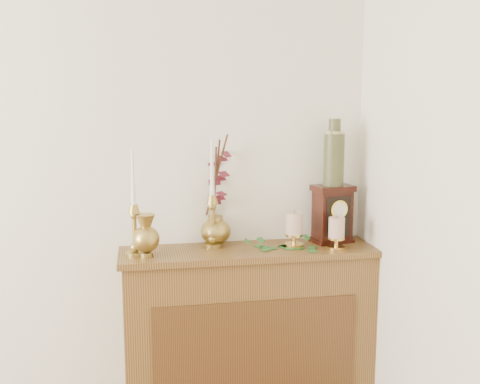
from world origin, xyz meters
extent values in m
cube|color=brown|center=(1.40, 2.10, 0.45)|extent=(1.20, 0.30, 0.90)
cube|color=#563618|center=(1.40, 1.95, 0.41)|extent=(0.96, 0.01, 0.63)
cube|color=brown|center=(1.40, 2.10, 0.92)|extent=(1.24, 0.34, 0.03)
cylinder|color=#AE9245|center=(0.86, 2.06, 0.94)|extent=(0.08, 0.08, 0.02)
sphere|color=#AE9245|center=(0.86, 2.06, 0.97)|extent=(0.04, 0.04, 0.04)
cylinder|color=#AE9245|center=(0.86, 2.06, 1.04)|extent=(0.02, 0.02, 0.14)
sphere|color=#AE9245|center=(0.86, 2.06, 1.12)|extent=(0.04, 0.04, 0.04)
cone|color=#AE9245|center=(0.86, 2.06, 1.15)|extent=(0.05, 0.05, 0.04)
cone|color=white|center=(0.86, 2.06, 1.29)|extent=(0.02, 0.02, 0.25)
cylinder|color=#AE9245|center=(1.23, 2.14, 0.94)|extent=(0.09, 0.09, 0.02)
sphere|color=#AE9245|center=(1.23, 2.14, 0.97)|extent=(0.05, 0.05, 0.05)
cylinder|color=#AE9245|center=(1.23, 2.14, 1.05)|extent=(0.02, 0.02, 0.15)
sphere|color=#AE9245|center=(1.23, 2.14, 1.13)|extent=(0.04, 0.04, 0.04)
cone|color=#AE9245|center=(1.23, 2.14, 1.17)|extent=(0.06, 0.06, 0.04)
cone|color=white|center=(1.23, 2.14, 1.32)|extent=(0.02, 0.02, 0.27)
cylinder|color=#AE9245|center=(0.91, 2.04, 0.94)|extent=(0.06, 0.06, 0.02)
sphere|color=#AE9245|center=(0.91, 2.04, 1.01)|extent=(0.12, 0.12, 0.12)
cone|color=#AE9245|center=(0.91, 2.04, 1.10)|extent=(0.09, 0.09, 0.06)
cylinder|color=#AE9245|center=(1.25, 2.19, 0.94)|extent=(0.06, 0.06, 0.01)
ellipsoid|color=#AE9245|center=(1.25, 2.19, 1.00)|extent=(0.15, 0.15, 0.13)
cylinder|color=#AE9245|center=(1.25, 2.19, 1.06)|extent=(0.07, 0.07, 0.03)
cylinder|color=#472819|center=(1.25, 2.20, 1.24)|extent=(0.01, 0.10, 0.35)
cylinder|color=#472819|center=(1.25, 2.20, 1.26)|extent=(0.04, 0.07, 0.39)
cylinder|color=#472819|center=(1.25, 2.19, 1.27)|extent=(0.10, 0.10, 0.40)
cylinder|color=#E0AE4E|center=(1.61, 2.09, 0.94)|extent=(0.09, 0.09, 0.02)
cylinder|color=#E0AE4E|center=(1.61, 2.09, 0.97)|extent=(0.02, 0.02, 0.04)
cylinder|color=#E0AE4E|center=(1.61, 2.09, 0.99)|extent=(0.09, 0.09, 0.01)
cylinder|color=beige|center=(1.61, 2.09, 1.05)|extent=(0.08, 0.08, 0.10)
cylinder|color=#472819|center=(1.61, 2.09, 1.10)|extent=(0.00, 0.00, 0.01)
cylinder|color=#E0AE4E|center=(1.80, 2.01, 0.94)|extent=(0.08, 0.08, 0.02)
cylinder|color=#E0AE4E|center=(1.80, 2.01, 0.96)|extent=(0.02, 0.02, 0.04)
cylinder|color=#E0AE4E|center=(1.80, 2.01, 0.98)|extent=(0.08, 0.08, 0.01)
cylinder|color=beige|center=(1.80, 2.01, 1.04)|extent=(0.08, 0.08, 0.09)
cylinder|color=#472819|center=(1.80, 2.01, 1.09)|extent=(0.00, 0.00, 0.01)
cube|color=#286125|center=(1.44, 2.12, 0.93)|extent=(0.06, 0.06, 0.00)
cube|color=#286125|center=(1.51, 2.02, 0.93)|extent=(0.05, 0.05, 0.00)
cube|color=#286125|center=(1.70, 2.01, 0.93)|extent=(0.06, 0.06, 0.00)
cube|color=#286125|center=(1.63, 1.99, 0.93)|extent=(0.04, 0.05, 0.00)
cube|color=#286125|center=(1.53, 2.08, 0.93)|extent=(0.05, 0.04, 0.00)
cube|color=#286125|center=(1.56, 2.06, 0.93)|extent=(0.05, 0.06, 0.00)
cube|color=#286125|center=(1.48, 2.05, 0.93)|extent=(0.06, 0.05, 0.00)
cube|color=#286125|center=(1.60, 2.05, 0.93)|extent=(0.05, 0.06, 0.00)
cube|color=#286125|center=(1.54, 2.06, 0.93)|extent=(0.06, 0.06, 0.00)
cube|color=#286125|center=(1.42, 2.06, 0.93)|extent=(0.04, 0.05, 0.00)
cube|color=#286125|center=(1.34, 2.01, 0.93)|extent=(0.05, 0.04, 0.00)
cube|color=#286125|center=(1.38, 2.06, 0.97)|extent=(0.05, 0.05, 0.02)
cube|color=#286125|center=(1.43, 2.01, 0.99)|extent=(0.04, 0.03, 0.02)
cube|color=#286125|center=(1.67, 2.05, 0.98)|extent=(0.05, 0.04, 0.02)
cube|color=black|center=(1.83, 2.15, 0.94)|extent=(0.21, 0.17, 0.02)
cube|color=black|center=(1.83, 2.15, 1.06)|extent=(0.19, 0.15, 0.25)
cube|color=black|center=(1.83, 2.15, 1.20)|extent=(0.21, 0.17, 0.03)
cube|color=black|center=(1.84, 2.09, 1.07)|extent=(0.13, 0.03, 0.20)
cylinder|color=yellow|center=(1.84, 2.09, 1.11)|extent=(0.09, 0.03, 0.09)
cylinder|color=silver|center=(1.84, 2.09, 1.11)|extent=(0.07, 0.02, 0.07)
sphere|color=yellow|center=(1.84, 2.09, 1.00)|extent=(0.03, 0.03, 0.03)
cylinder|color=#1A3526|center=(1.83, 2.15, 1.34)|extent=(0.10, 0.10, 0.25)
cylinder|color=#1A3526|center=(1.83, 2.15, 1.50)|extent=(0.06, 0.06, 0.08)
cylinder|color=tan|center=(1.83, 2.15, 1.47)|extent=(0.07, 0.07, 0.02)
camera|label=1|loc=(0.89, -0.46, 1.64)|focal=42.00mm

